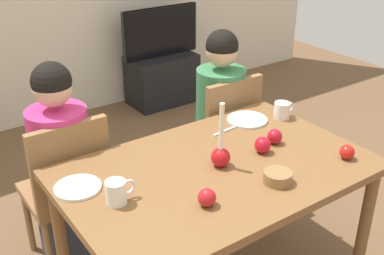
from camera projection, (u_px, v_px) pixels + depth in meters
dining_table at (217, 182)px, 2.20m from camera, size 1.40×0.90×0.75m
chair_left at (68, 186)px, 2.46m from camera, size 0.40×0.40×0.90m
chair_right at (223, 134)px, 2.98m from camera, size 0.40×0.40×0.90m
person_left_child at (64, 173)px, 2.45m from camera, size 0.30×0.30×1.17m
person_right_child at (220, 124)px, 2.98m from camera, size 0.30×0.30×1.17m
tv_stand at (162, 79)px, 4.65m from camera, size 0.64×0.40×0.48m
tv at (161, 32)px, 4.44m from camera, size 0.79×0.05×0.46m
candle_centerpiece at (221, 153)px, 2.14m from camera, size 0.09×0.09×0.31m
plate_left at (78, 187)px, 2.00m from camera, size 0.20×0.20×0.01m
plate_right at (247, 120)px, 2.60m from camera, size 0.22×0.22×0.01m
mug_left at (117, 192)px, 1.89m from camera, size 0.13×0.09×0.10m
mug_right at (282, 110)px, 2.62m from camera, size 0.13×0.09×0.09m
fork_right at (226, 130)px, 2.49m from camera, size 0.18×0.03×0.01m
bowl_walnuts at (278, 177)px, 2.04m from camera, size 0.12×0.12×0.05m
apple_near_candle at (263, 145)px, 2.27m from camera, size 0.08×0.08×0.08m
apple_by_left_plate at (275, 136)px, 2.35m from camera, size 0.08×0.08×0.08m
apple_by_right_mug at (207, 197)px, 1.88m from camera, size 0.08×0.08×0.08m
apple_far_edge at (347, 152)px, 2.22m from camera, size 0.07×0.07×0.07m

